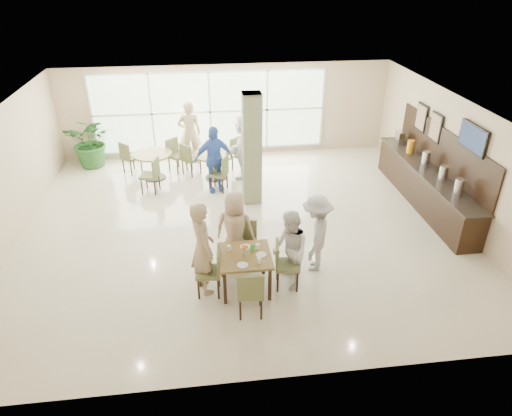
{
  "coord_description": "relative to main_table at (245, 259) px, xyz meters",
  "views": [
    {
      "loc": [
        -0.8,
        -9.17,
        5.52
      ],
      "look_at": [
        0.2,
        -1.2,
        1.1
      ],
      "focal_mm": 32.0,
      "sensor_mm": 36.0,
      "label": 1
    }
  ],
  "objects": [
    {
      "name": "framed_art_b",
      "position": [
        5.09,
        4.11,
        1.19
      ],
      "size": [
        0.05,
        0.55,
        0.7
      ],
      "color": "black",
      "rests_on": "ground"
    },
    {
      "name": "chairs_main_table",
      "position": [
        0.05,
        -0.02,
        -0.18
      ],
      "size": [
        1.98,
        1.92,
        0.95
      ],
      "color": "brown",
      "rests_on": "ground"
    },
    {
      "name": "round_table_left",
      "position": [
        -2.05,
        5.23,
        -0.09
      ],
      "size": [
        1.08,
        1.08,
        0.75
      ],
      "color": "brown",
      "rests_on": "ground"
    },
    {
      "name": "adult_b",
      "position": [
        0.49,
        5.04,
        0.24
      ],
      "size": [
        1.35,
        1.82,
        1.8
      ],
      "primitive_type": "imported",
      "rotation": [
        0.0,
        0.0,
        -2.0
      ],
      "color": "white",
      "rests_on": "ground"
    },
    {
      "name": "ground",
      "position": [
        0.14,
        2.31,
        -0.66
      ],
      "size": [
        10.0,
        10.0,
        0.0
      ],
      "primitive_type": "plane",
      "color": "beige",
      "rests_on": "ground"
    },
    {
      "name": "teen_standing",
      "position": [
        1.45,
        0.47,
        0.15
      ],
      "size": [
        0.93,
        1.19,
        1.61
      ],
      "primitive_type": "imported",
      "rotation": [
        0.0,
        0.0,
        -1.94
      ],
      "color": "#AAAAAD",
      "rests_on": "ground"
    },
    {
      "name": "adult_standing",
      "position": [
        -1.01,
        6.21,
        0.29
      ],
      "size": [
        0.72,
        0.49,
        1.9
      ],
      "primitive_type": "imported",
      "rotation": [
        0.0,
        0.0,
        3.2
      ],
      "color": "tan",
      "rests_on": "ground"
    },
    {
      "name": "column",
      "position": [
        0.54,
        3.51,
        0.74
      ],
      "size": [
        0.45,
        0.45,
        2.8
      ],
      "primitive_type": "cube",
      "color": "#787E58",
      "rests_on": "ground"
    },
    {
      "name": "adult_a",
      "position": [
        -0.38,
        4.25,
        0.23
      ],
      "size": [
        1.16,
        0.85,
        1.79
      ],
      "primitive_type": "imported",
      "rotation": [
        0.0,
        0.0,
        0.26
      ],
      "color": "#4572CF",
      "rests_on": "ground"
    },
    {
      "name": "buffet_counter",
      "position": [
        4.84,
        2.82,
        -0.1
      ],
      "size": [
        0.64,
        4.7,
        1.95
      ],
      "color": "black",
      "rests_on": "ground"
    },
    {
      "name": "potted_plant",
      "position": [
        -3.88,
        6.33,
        0.12
      ],
      "size": [
        1.66,
        1.66,
        1.55
      ],
      "primitive_type": "imported",
      "rotation": [
        0.0,
        0.0,
        -0.22
      ],
      "color": "#255B24",
      "rests_on": "ground"
    },
    {
      "name": "chairs_table_right",
      "position": [
        -0.28,
        5.04,
        -0.18
      ],
      "size": [
        2.08,
        1.88,
        0.95
      ],
      "color": "brown",
      "rests_on": "ground"
    },
    {
      "name": "tabletop_clutter",
      "position": [
        0.06,
        0.0,
        0.15
      ],
      "size": [
        0.71,
        0.78,
        0.21
      ],
      "color": "white",
      "rests_on": "main_table"
    },
    {
      "name": "framed_art_a",
      "position": [
        5.09,
        3.31,
        1.19
      ],
      "size": [
        0.05,
        0.55,
        0.7
      ],
      "color": "black",
      "rests_on": "ground"
    },
    {
      "name": "wall_tv",
      "position": [
        5.08,
        1.71,
        1.49
      ],
      "size": [
        0.06,
        1.0,
        0.58
      ],
      "color": "black",
      "rests_on": "ground"
    },
    {
      "name": "room_shell",
      "position": [
        0.14,
        2.31,
        1.05
      ],
      "size": [
        10.0,
        10.0,
        10.0
      ],
      "color": "white",
      "rests_on": "ground"
    },
    {
      "name": "window_bank",
      "position": [
        -0.36,
        6.77,
        0.74
      ],
      "size": [
        7.0,
        0.04,
        7.0
      ],
      "color": "silver",
      "rests_on": "ground"
    },
    {
      "name": "round_table_right",
      "position": [
        -0.32,
        5.02,
        -0.07
      ],
      "size": [
        1.18,
        1.18,
        0.75
      ],
      "color": "brown",
      "rests_on": "ground"
    },
    {
      "name": "teen_right",
      "position": [
        0.84,
        0.01,
        0.13
      ],
      "size": [
        0.7,
        0.84,
        1.57
      ],
      "primitive_type": "imported",
      "rotation": [
        0.0,
        0.0,
        -1.42
      ],
      "color": "white",
      "rests_on": "ground"
    },
    {
      "name": "chairs_table_left",
      "position": [
        -2.06,
        5.23,
        -0.18
      ],
      "size": [
        1.95,
        1.94,
        0.95
      ],
      "color": "brown",
      "rests_on": "ground"
    },
    {
      "name": "teen_far",
      "position": [
        -0.11,
        0.8,
        0.16
      ],
      "size": [
        0.89,
        0.66,
        1.63
      ],
      "primitive_type": "imported",
      "rotation": [
        0.0,
        0.0,
        2.82
      ],
      "color": "tan",
      "rests_on": "ground"
    },
    {
      "name": "teen_left",
      "position": [
        -0.76,
        0.08,
        0.26
      ],
      "size": [
        0.64,
        0.78,
        1.83
      ],
      "primitive_type": "imported",
      "rotation": [
        0.0,
        0.0,
        1.91
      ],
      "color": "tan",
      "rests_on": "ground"
    },
    {
      "name": "main_table",
      "position": [
        0.0,
        0.0,
        0.0
      ],
      "size": [
        0.96,
        0.96,
        0.75
      ],
      "color": "brown",
      "rests_on": "ground"
    }
  ]
}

